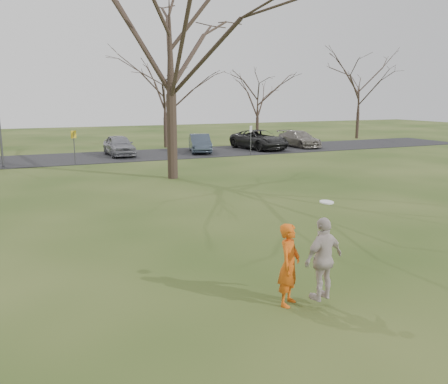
{
  "coord_description": "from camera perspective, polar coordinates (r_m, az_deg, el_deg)",
  "views": [
    {
      "loc": [
        -5.05,
        -7.46,
        4.06
      ],
      "look_at": [
        0.0,
        4.0,
        1.5
      ],
      "focal_mm": 37.36,
      "sensor_mm": 36.0,
      "label": 1
    }
  ],
  "objects": [
    {
      "name": "ground",
      "position": [
        9.88,
        9.64,
        -12.87
      ],
      "size": [
        120.0,
        120.0,
        0.0
      ],
      "primitive_type": "plane",
      "color": "#1E380F",
      "rests_on": "ground"
    },
    {
      "name": "parking_strip",
      "position": [
        33.1,
        -14.86,
        4.15
      ],
      "size": [
        62.0,
        6.5,
        0.04
      ],
      "primitive_type": "cube",
      "color": "black",
      "rests_on": "ground"
    },
    {
      "name": "player_defender",
      "position": [
        9.34,
        7.98,
        -8.8
      ],
      "size": [
        0.72,
        0.69,
        1.66
      ],
      "primitive_type": "imported",
      "rotation": [
        0.0,
        0.0,
        0.69
      ],
      "color": "#DA5611",
      "rests_on": "ground"
    },
    {
      "name": "car_4",
      "position": [
        33.52,
        -12.71,
        5.6
      ],
      "size": [
        1.76,
        4.23,
        1.43
      ],
      "primitive_type": "imported",
      "rotation": [
        0.0,
        0.0,
        0.02
      ],
      "color": "gray",
      "rests_on": "parking_strip"
    },
    {
      "name": "car_5",
      "position": [
        34.66,
        -2.97,
        5.98
      ],
      "size": [
        2.44,
        4.28,
        1.33
      ],
      "primitive_type": "imported",
      "rotation": [
        0.0,
        0.0,
        -0.27
      ],
      "color": "#313C4A",
      "rests_on": "parking_strip"
    },
    {
      "name": "car_6",
      "position": [
        36.9,
        4.33,
        6.42
      ],
      "size": [
        3.26,
        5.69,
        1.49
      ],
      "primitive_type": "imported",
      "rotation": [
        0.0,
        0.0,
        0.15
      ],
      "color": "black",
      "rests_on": "parking_strip"
    },
    {
      "name": "car_7",
      "position": [
        38.97,
        9.19,
        6.44
      ],
      "size": [
        2.05,
        4.58,
        1.31
      ],
      "primitive_type": "imported",
      "rotation": [
        0.0,
        0.0,
        0.05
      ],
      "color": "slate",
      "rests_on": "parking_strip"
    },
    {
      "name": "catching_play",
      "position": [
        9.28,
        12.08,
        -7.97
      ],
      "size": [
        1.03,
        0.61,
        1.94
      ],
      "color": "beige",
      "rests_on": "ground"
    },
    {
      "name": "sign_yellow",
      "position": [
        29.74,
        -17.9,
        5.95
      ],
      "size": [
        0.35,
        0.35,
        2.08
      ],
      "color": "#47474C",
      "rests_on": "ground"
    },
    {
      "name": "sign_white",
      "position": [
        33.19,
        3.29,
        7.01
      ],
      "size": [
        0.35,
        0.35,
        2.08
      ],
      "color": "#47474C",
      "rests_on": "ground"
    },
    {
      "name": "big_tree",
      "position": [
        23.73,
        -6.65,
        18.59
      ],
      "size": [
        9.0,
        9.0,
        14.0
      ],
      "primitive_type": null,
      "color": "#352821",
      "rests_on": "ground"
    },
    {
      "name": "small_tree_row",
      "position": [
        38.69,
        -9.85,
        11.13
      ],
      "size": [
        55.0,
        5.9,
        8.5
      ],
      "color": "#352821",
      "rests_on": "ground"
    }
  ]
}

